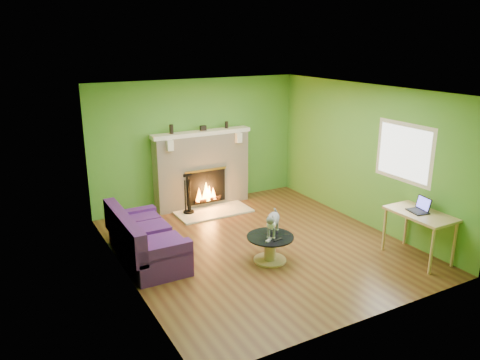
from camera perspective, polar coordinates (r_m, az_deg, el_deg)
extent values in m
plane|color=#542D18|center=(8.01, 2.39, -7.97)|extent=(5.00, 5.00, 0.00)
plane|color=white|center=(7.31, 2.65, 10.85)|extent=(5.00, 5.00, 0.00)
plane|color=#529A32|center=(9.71, -5.18, 4.55)|extent=(5.00, 0.00, 5.00)
plane|color=#529A32|center=(5.69, 15.74, -5.11)|extent=(5.00, 0.00, 5.00)
plane|color=#529A32|center=(6.72, -14.14, -1.57)|extent=(0.00, 5.00, 5.00)
plane|color=#529A32|center=(8.90, 15.01, 2.89)|extent=(0.00, 5.00, 5.00)
plane|color=silver|center=(8.23, 19.38, 3.18)|extent=(0.00, 1.20, 1.20)
plane|color=white|center=(8.23, 19.34, 3.17)|extent=(0.00, 1.06, 1.06)
cube|color=beige|center=(9.69, -4.67, 1.18)|extent=(2.00, 0.35, 1.50)
cube|color=black|center=(9.61, -4.16, -0.86)|extent=(0.85, 0.03, 0.68)
cube|color=gold|center=(9.50, -4.19, 1.19)|extent=(0.91, 0.02, 0.04)
cylinder|color=black|center=(9.67, -4.04, -2.50)|extent=(0.55, 0.07, 0.07)
cube|color=white|center=(9.48, -4.71, 5.74)|extent=(2.10, 0.28, 0.08)
cube|color=white|center=(9.07, -8.54, 4.19)|extent=(0.12, 0.10, 0.20)
cube|color=white|center=(9.67, -0.17, 5.18)|extent=(0.12, 0.10, 0.20)
cube|color=beige|center=(9.47, -3.25, -3.86)|extent=(1.50, 0.75, 0.03)
cube|color=white|center=(9.48, -4.71, 5.74)|extent=(2.10, 0.28, 0.08)
cube|color=#4D1A65|center=(7.63, -11.15, -7.96)|extent=(0.81, 1.79, 0.40)
cube|color=#4D1A65|center=(7.40, -13.95, -5.99)|extent=(0.18, 1.79, 0.51)
cube|color=#4D1A65|center=(6.83, -9.15, -8.56)|extent=(0.81, 0.18, 0.20)
cube|color=#4D1A65|center=(8.24, -12.99, -4.21)|extent=(0.81, 0.18, 0.20)
cube|color=#4D1A65|center=(7.10, -9.63, -7.56)|extent=(0.64, 0.48, 0.11)
cube|color=#4D1A65|center=(7.62, -11.15, -5.88)|extent=(0.64, 0.48, 0.11)
cube|color=#4D1A65|center=(8.07, -12.27, -4.63)|extent=(0.64, 0.48, 0.11)
cylinder|color=tan|center=(7.51, 3.65, -9.68)|extent=(0.52, 0.52, 0.03)
cylinder|color=tan|center=(7.42, 3.68, -8.34)|extent=(0.18, 0.18, 0.36)
cylinder|color=black|center=(7.34, 3.71, -6.94)|extent=(0.74, 0.74, 0.02)
cube|color=tan|center=(7.81, 21.17, -3.88)|extent=(0.60, 1.04, 0.04)
cylinder|color=tan|center=(7.50, 22.33, -8.07)|extent=(0.05, 0.05, 0.73)
cylinder|color=tan|center=(7.87, 24.66, -7.17)|extent=(0.05, 0.05, 0.73)
cylinder|color=tan|center=(8.05, 17.19, -5.80)|extent=(0.05, 0.05, 0.73)
cylinder|color=tan|center=(8.40, 19.59, -5.07)|extent=(0.05, 0.05, 0.73)
cube|color=#979699|center=(7.19, 3.55, -7.29)|extent=(0.17, 0.13, 0.02)
cube|color=black|center=(7.20, 4.62, -7.27)|extent=(0.17, 0.08, 0.02)
cylinder|color=black|center=(9.25, -8.37, 6.16)|extent=(0.08, 0.08, 0.18)
cylinder|color=black|center=(9.73, -1.65, 6.74)|extent=(0.07, 0.07, 0.14)
cube|color=black|center=(9.51, -4.53, 6.33)|extent=(0.12, 0.08, 0.10)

